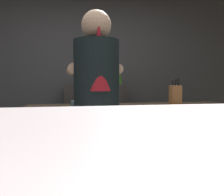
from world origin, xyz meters
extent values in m
cube|color=#4C4D52|center=(0.00, 2.20, 1.35)|extent=(5.20, 0.10, 2.70)
cube|color=brown|center=(0.35, 0.67, 0.46)|extent=(2.10, 0.60, 0.93)
cube|color=#3D3838|center=(0.08, 1.92, 0.56)|extent=(0.92, 0.36, 1.12)
cube|color=#262D3A|center=(-0.05, 0.22, 0.45)|extent=(0.28, 0.20, 0.90)
cylinder|color=black|center=(-0.05, 0.22, 1.19)|extent=(0.34, 0.34, 0.57)
sphere|color=tan|center=(-0.05, 0.22, 1.58)|extent=(0.22, 0.22, 0.22)
cone|color=maroon|center=(-0.04, 0.12, 1.34)|extent=(0.18, 0.18, 0.48)
cylinder|color=tan|center=(-0.23, 0.37, 1.26)|extent=(0.10, 0.33, 0.08)
cylinder|color=tan|center=(0.11, 0.40, 1.26)|extent=(0.10, 0.33, 0.08)
cube|color=brown|center=(0.76, 0.58, 1.03)|extent=(0.10, 0.08, 0.20)
cylinder|color=black|center=(0.73, 0.58, 1.15)|extent=(0.02, 0.02, 0.05)
cylinder|color=black|center=(0.76, 0.58, 1.16)|extent=(0.02, 0.02, 0.06)
cylinder|color=black|center=(0.78, 0.58, 1.16)|extent=(0.02, 0.02, 0.07)
cylinder|color=slate|center=(-0.15, 0.66, 0.96)|extent=(0.21, 0.21, 0.06)
cube|color=silver|center=(0.23, 0.62, 0.93)|extent=(0.23, 0.12, 0.01)
cylinder|color=red|center=(-0.08, 1.99, 1.21)|extent=(0.06, 0.06, 0.16)
cylinder|color=red|center=(-0.08, 1.99, 1.32)|extent=(0.03, 0.03, 0.06)
cylinder|color=white|center=(-0.08, 1.99, 1.36)|extent=(0.03, 0.03, 0.01)
cylinder|color=red|center=(0.36, 1.89, 1.19)|extent=(0.07, 0.07, 0.13)
cylinder|color=red|center=(0.36, 1.89, 1.28)|extent=(0.03, 0.03, 0.05)
cylinder|color=white|center=(0.36, 1.89, 1.31)|extent=(0.04, 0.04, 0.01)
cylinder|color=#47862D|center=(0.46, 1.90, 1.18)|extent=(0.07, 0.07, 0.12)
cylinder|color=#47862D|center=(0.46, 1.90, 1.27)|extent=(0.03, 0.03, 0.05)
cylinder|color=black|center=(0.46, 1.90, 1.30)|extent=(0.04, 0.04, 0.01)
camera|label=1|loc=(-0.20, -1.40, 1.17)|focal=34.66mm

